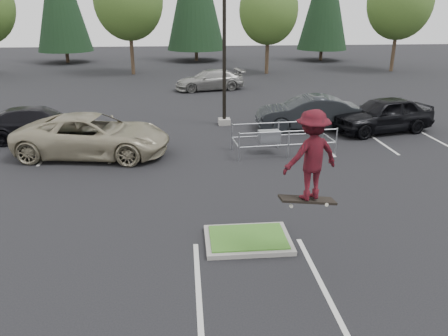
{
  "coord_description": "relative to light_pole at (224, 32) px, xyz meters",
  "views": [
    {
      "loc": [
        -1.52,
        -9.84,
        5.73
      ],
      "look_at": [
        -0.48,
        1.5,
        1.51
      ],
      "focal_mm": 35.0,
      "sensor_mm": 36.0,
      "label": 1
    }
  ],
  "objects": [
    {
      "name": "ground",
      "position": [
        -0.5,
        -12.0,
        -4.56
      ],
      "size": [
        120.0,
        120.0,
        0.0
      ],
      "primitive_type": "plane",
      "color": "black",
      "rests_on": "ground"
    },
    {
      "name": "grass_median",
      "position": [
        -0.5,
        -12.0,
        -4.48
      ],
      "size": [
        2.2,
        1.6,
        0.16
      ],
      "color": "gray",
      "rests_on": "ground"
    },
    {
      "name": "stall_lines",
      "position": [
        -1.85,
        -5.98,
        -4.56
      ],
      "size": [
        22.62,
        17.6,
        0.01
      ],
      "color": "beige",
      "rests_on": "ground"
    },
    {
      "name": "light_pole",
      "position": [
        0.0,
        0.0,
        0.0
      ],
      "size": [
        0.7,
        0.6,
        10.12
      ],
      "color": "gray",
      "rests_on": "ground"
    },
    {
      "name": "decid_b",
      "position": [
        -6.51,
        18.53,
        1.48
      ],
      "size": [
        5.89,
        5.89,
        9.64
      ],
      "color": "#38281C",
      "rests_on": "ground"
    },
    {
      "name": "decid_c",
      "position": [
        5.49,
        17.83,
        0.69
      ],
      "size": [
        5.12,
        5.12,
        8.38
      ],
      "color": "#38281C",
      "rests_on": "ground"
    },
    {
      "name": "decid_d",
      "position": [
        17.49,
        18.33,
        1.35
      ],
      "size": [
        5.76,
        5.76,
        9.43
      ],
      "color": "#38281C",
      "rests_on": "ground"
    },
    {
      "name": "cart_corral",
      "position": [
        1.54,
        -4.87,
        -3.83
      ],
      "size": [
        4.2,
        1.81,
        1.16
      ],
      "rotation": [
        0.0,
        0.0,
        0.08
      ],
      "color": "#9A9CA2",
      "rests_on": "ground"
    },
    {
      "name": "skateboarder",
      "position": [
        0.7,
        -13.0,
        -1.9
      ],
      "size": [
        1.48,
        1.11,
        2.21
      ],
      "rotation": [
        0.0,
        0.0,
        3.45
      ],
      "color": "black",
      "rests_on": "ground"
    },
    {
      "name": "car_l_tan",
      "position": [
        -5.75,
        -4.45,
        -3.71
      ],
      "size": [
        6.45,
        3.72,
        1.69
      ],
      "primitive_type": "imported",
      "rotation": [
        0.0,
        0.0,
        1.42
      ],
      "color": "gray",
      "rests_on": "ground"
    },
    {
      "name": "car_l_black",
      "position": [
        -8.64,
        -1.84,
        -3.81
      ],
      "size": [
        5.37,
        2.77,
        1.49
      ],
      "primitive_type": "imported",
      "rotation": [
        0.0,
        0.0,
        1.71
      ],
      "color": "black",
      "rests_on": "ground"
    },
    {
      "name": "car_r_charc",
      "position": [
        4.0,
        -1.23,
        -3.74
      ],
      "size": [
        5.02,
        1.9,
        1.64
      ],
      "primitive_type": "imported",
      "rotation": [
        0.0,
        0.0,
        4.68
      ],
      "color": "black",
      "rests_on": "ground"
    },
    {
      "name": "car_r_black",
      "position": [
        7.5,
        -2.07,
        -3.71
      ],
      "size": [
        5.34,
        3.15,
        1.71
      ],
      "primitive_type": "imported",
      "rotation": [
        0.0,
        0.0,
        4.95
      ],
      "color": "black",
      "rests_on": "ground"
    },
    {
      "name": "car_far_silver",
      "position": [
        -0.1,
        10.0,
        -3.84
      ],
      "size": [
        5.28,
        3.0,
        1.44
      ],
      "primitive_type": "imported",
      "rotation": [
        0.0,
        0.0,
        4.92
      ],
      "color": "gray",
      "rests_on": "ground"
    }
  ]
}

